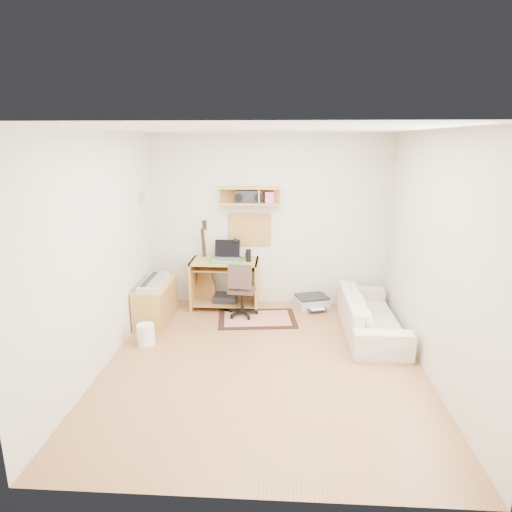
# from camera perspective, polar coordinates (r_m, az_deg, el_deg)

# --- Properties ---
(floor) EXTENTS (3.60, 4.00, 0.01)m
(floor) POSITION_cam_1_polar(r_m,az_deg,el_deg) (5.24, 0.98, -13.71)
(floor) COLOR #A37044
(floor) RESTS_ON ground
(ceiling) EXTENTS (3.60, 4.00, 0.01)m
(ceiling) POSITION_cam_1_polar(r_m,az_deg,el_deg) (4.60, 1.12, 16.17)
(ceiling) COLOR white
(ceiling) RESTS_ON ground
(back_wall) EXTENTS (3.60, 0.01, 2.60)m
(back_wall) POSITION_cam_1_polar(r_m,az_deg,el_deg) (6.71, 1.77, 4.54)
(back_wall) COLOR beige
(back_wall) RESTS_ON ground
(left_wall) EXTENTS (0.01, 4.00, 2.60)m
(left_wall) POSITION_cam_1_polar(r_m,az_deg,el_deg) (5.15, -19.44, 0.53)
(left_wall) COLOR beige
(left_wall) RESTS_ON ground
(right_wall) EXTENTS (0.01, 4.00, 2.60)m
(right_wall) POSITION_cam_1_polar(r_m,az_deg,el_deg) (5.02, 22.11, -0.08)
(right_wall) COLOR beige
(right_wall) RESTS_ON ground
(wall_shelf) EXTENTS (0.90, 0.25, 0.26)m
(wall_shelf) POSITION_cam_1_polar(r_m,az_deg,el_deg) (6.54, -0.89, 7.81)
(wall_shelf) COLOR #C09243
(wall_shelf) RESTS_ON back_wall
(cork_board) EXTENTS (0.64, 0.03, 0.49)m
(cork_board) POSITION_cam_1_polar(r_m,az_deg,el_deg) (6.73, -0.80, 3.44)
(cork_board) COLOR tan
(cork_board) RESTS_ON back_wall
(wall_photo) EXTENTS (0.02, 0.20, 0.15)m
(wall_photo) POSITION_cam_1_polar(r_m,az_deg,el_deg) (6.46, -14.55, 7.44)
(wall_photo) COLOR #4C8CBF
(wall_photo) RESTS_ON left_wall
(desk) EXTENTS (1.00, 0.55, 0.75)m
(desk) POSITION_cam_1_polar(r_m,az_deg,el_deg) (6.72, -4.03, -3.62)
(desk) COLOR #C09243
(desk) RESTS_ON floor
(laptop) EXTENTS (0.40, 0.40, 0.29)m
(laptop) POSITION_cam_1_polar(r_m,az_deg,el_deg) (6.55, -3.93, 0.64)
(laptop) COLOR silver
(laptop) RESTS_ON desk
(speaker) EXTENTS (0.08, 0.08, 0.18)m
(speaker) POSITION_cam_1_polar(r_m,az_deg,el_deg) (6.51, -0.99, 0.06)
(speaker) COLOR black
(speaker) RESTS_ON desk
(desk_lamp) EXTENTS (0.10, 0.10, 0.31)m
(desk_lamp) POSITION_cam_1_polar(r_m,az_deg,el_deg) (6.69, -2.17, 1.04)
(desk_lamp) COLOR black
(desk_lamp) RESTS_ON desk
(pencil_cup) EXTENTS (0.06, 0.06, 0.09)m
(pencil_cup) POSITION_cam_1_polar(r_m,az_deg,el_deg) (6.66, -1.25, 0.03)
(pencil_cup) COLOR #3866A8
(pencil_cup) RESTS_ON desk
(boombox) EXTENTS (0.40, 0.18, 0.20)m
(boombox) POSITION_cam_1_polar(r_m,az_deg,el_deg) (6.54, -0.92, 7.64)
(boombox) COLOR black
(boombox) RESTS_ON wall_shelf
(rug) EXTENTS (1.18, 0.85, 0.01)m
(rug) POSITION_cam_1_polar(r_m,az_deg,el_deg) (6.39, 0.15, -8.09)
(rug) COLOR beige
(rug) RESTS_ON floor
(task_chair) EXTENTS (0.47, 0.47, 0.83)m
(task_chair) POSITION_cam_1_polar(r_m,az_deg,el_deg) (6.37, -1.77, -4.27)
(task_chair) COLOR #3A2822
(task_chair) RESTS_ON floor
(cabinet) EXTENTS (0.40, 0.90, 0.55)m
(cabinet) POSITION_cam_1_polar(r_m,az_deg,el_deg) (6.41, -12.89, -5.87)
(cabinet) COLOR #C09243
(cabinet) RESTS_ON floor
(music_keyboard) EXTENTS (0.25, 0.79, 0.07)m
(music_keyboard) POSITION_cam_1_polar(r_m,az_deg,el_deg) (6.30, -13.05, -3.24)
(music_keyboard) COLOR #B2B5BA
(music_keyboard) RESTS_ON cabinet
(guitar) EXTENTS (0.37, 0.26, 1.32)m
(guitar) POSITION_cam_1_polar(r_m,az_deg,el_deg) (6.82, -6.73, -0.94)
(guitar) COLOR olive
(guitar) RESTS_ON floor
(waste_basket) EXTENTS (0.28, 0.28, 0.26)m
(waste_basket) POSITION_cam_1_polar(r_m,az_deg,el_deg) (5.78, -14.06, -9.80)
(waste_basket) COLOR white
(waste_basket) RESTS_ON floor
(printer) EXTENTS (0.56, 0.49, 0.18)m
(printer) POSITION_cam_1_polar(r_m,az_deg,el_deg) (6.84, 7.23, -5.94)
(printer) COLOR #A5A8AA
(printer) RESTS_ON floor
(sofa) EXTENTS (0.52, 1.78, 0.69)m
(sofa) POSITION_cam_1_polar(r_m,az_deg,el_deg) (6.04, 14.66, -6.52)
(sofa) COLOR beige
(sofa) RESTS_ON floor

